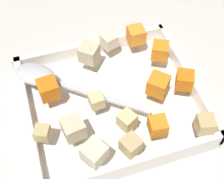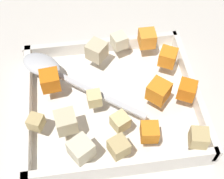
% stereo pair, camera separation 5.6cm
% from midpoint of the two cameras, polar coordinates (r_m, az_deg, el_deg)
% --- Properties ---
extents(ground_plane, '(4.00, 4.00, 0.00)m').
position_cam_midpoint_polar(ground_plane, '(0.61, -3.47, -2.27)').
color(ground_plane, beige).
extents(baking_dish, '(0.32, 0.28, 0.04)m').
position_cam_midpoint_polar(baking_dish, '(0.59, -2.69, -2.57)').
color(baking_dish, white).
rests_on(baking_dish, ground_plane).
extents(carrot_chunk_near_spoon, '(0.04, 0.04, 0.03)m').
position_cam_midpoint_polar(carrot_chunk_near_spoon, '(0.58, 10.18, 1.52)').
color(carrot_chunk_near_spoon, orange).
rests_on(carrot_chunk_near_spoon, baking_dish).
extents(carrot_chunk_corner_ne, '(0.03, 0.03, 0.03)m').
position_cam_midpoint_polar(carrot_chunk_corner_ne, '(0.64, 1.80, 9.60)').
color(carrot_chunk_corner_ne, orange).
rests_on(carrot_chunk_corner_ne, baking_dish).
extents(carrot_chunk_mid_left, '(0.03, 0.03, 0.03)m').
position_cam_midpoint_polar(carrot_chunk_mid_left, '(0.52, 5.09, -6.70)').
color(carrot_chunk_mid_left, orange).
rests_on(carrot_chunk_mid_left, baking_dish).
extents(carrot_chunk_heap_top, '(0.04, 0.04, 0.03)m').
position_cam_midpoint_polar(carrot_chunk_heap_top, '(0.61, 5.98, 6.78)').
color(carrot_chunk_heap_top, orange).
rests_on(carrot_chunk_heap_top, baking_dish).
extents(carrot_chunk_near_left, '(0.04, 0.04, 0.03)m').
position_cam_midpoint_polar(carrot_chunk_near_left, '(0.57, -14.13, -0.10)').
color(carrot_chunk_near_left, orange).
rests_on(carrot_chunk_near_left, baking_dish).
extents(carrot_chunk_rim_edge, '(0.05, 0.05, 0.03)m').
position_cam_midpoint_polar(carrot_chunk_rim_edge, '(0.56, 5.43, 0.65)').
color(carrot_chunk_rim_edge, orange).
rests_on(carrot_chunk_rim_edge, baking_dish).
extents(potato_chunk_under_handle, '(0.03, 0.03, 0.03)m').
position_cam_midpoint_polar(potato_chunk_under_handle, '(0.53, 13.48, -6.27)').
color(potato_chunk_under_handle, tan).
rests_on(potato_chunk_under_handle, baking_dish).
extents(potato_chunk_corner_se, '(0.05, 0.05, 0.03)m').
position_cam_midpoint_polar(potato_chunk_corner_se, '(0.49, -6.47, -11.47)').
color(potato_chunk_corner_se, beige).
rests_on(potato_chunk_corner_se, baking_dish).
extents(potato_chunk_front_center, '(0.03, 0.03, 0.03)m').
position_cam_midpoint_polar(potato_chunk_front_center, '(0.52, -0.37, -5.68)').
color(potato_chunk_front_center, '#E0CC89').
rests_on(potato_chunk_front_center, baking_dish).
extents(potato_chunk_mid_right, '(0.03, 0.03, 0.02)m').
position_cam_midpoint_polar(potato_chunk_mid_right, '(0.55, -5.73, -2.19)').
color(potato_chunk_mid_right, '#E0CC89').
rests_on(potato_chunk_mid_right, baking_dish).
extents(potato_chunk_far_right, '(0.03, 0.03, 0.02)m').
position_cam_midpoint_polar(potato_chunk_far_right, '(0.53, -15.37, -7.71)').
color(potato_chunk_far_right, tan).
rests_on(potato_chunk_far_right, baking_dish).
extents(potato_chunk_corner_sw, '(0.03, 0.03, 0.03)m').
position_cam_midpoint_polar(potato_chunk_corner_sw, '(0.63, -3.08, 8.57)').
color(potato_chunk_corner_sw, beige).
rests_on(potato_chunk_corner_sw, baking_dish).
extents(potato_chunk_center, '(0.05, 0.05, 0.03)m').
position_cam_midpoint_polar(potato_chunk_center, '(0.61, -6.78, 6.33)').
color(potato_chunk_center, beige).
rests_on(potato_chunk_center, baking_dish).
extents(potato_chunk_far_left, '(0.04, 0.04, 0.03)m').
position_cam_midpoint_polar(potato_chunk_far_left, '(0.50, 0.25, -10.12)').
color(potato_chunk_far_left, tan).
rests_on(potato_chunk_far_left, baking_dish).
extents(potato_chunk_near_right, '(0.04, 0.04, 0.03)m').
position_cam_midpoint_polar(potato_chunk_near_right, '(0.52, -10.04, -7.03)').
color(potato_chunk_near_right, beige).
rests_on(potato_chunk_near_right, baking_dish).
extents(serving_spoon, '(0.22, 0.18, 0.02)m').
position_cam_midpoint_polar(serving_spoon, '(0.60, -15.01, 2.08)').
color(serving_spoon, silver).
rests_on(serving_spoon, baking_dish).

